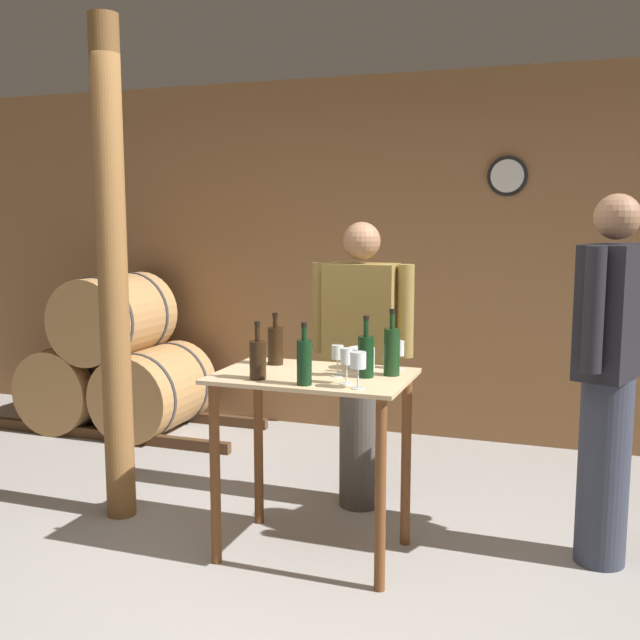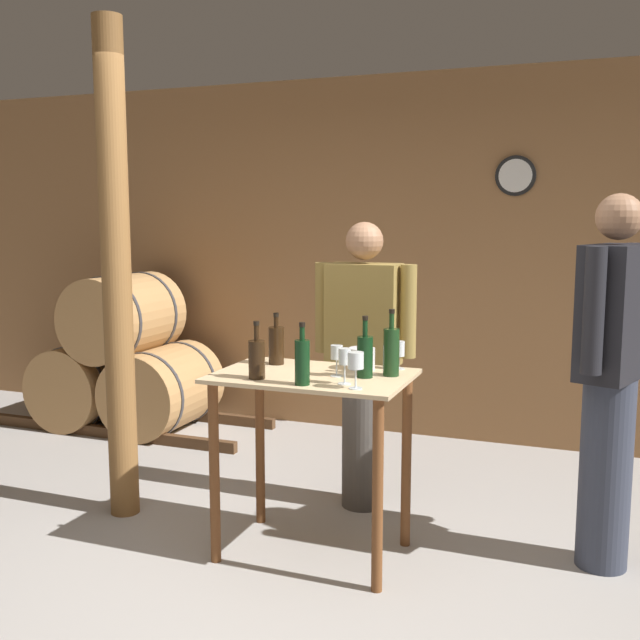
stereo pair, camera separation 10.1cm
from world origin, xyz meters
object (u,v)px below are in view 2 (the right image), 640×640
Objects in this scene: ice_bucket at (362,358)px; wine_bottle_far_right at (391,351)px; wine_glass_near_center at (345,358)px; person_host at (364,359)px; wine_bottle_center at (302,361)px; wooden_post at (117,275)px; wine_glass_near_left at (337,354)px; person_visitor_with_scarf at (611,374)px; wine_bottle_left at (257,358)px; wine_glass_far_side at (399,350)px; wine_bottle_right at (365,355)px; wine_bottle_far_left at (276,344)px; wine_glass_near_right at (356,362)px.

wine_bottle_far_right is at bearing -29.16° from ice_bucket.
wine_glass_near_center reaches higher than ice_bucket.
wine_glass_near_center is 0.10× the size of person_host.
ice_bucket is at bearing 71.61° from wine_bottle_center.
wine_glass_near_left is at bearing -4.65° from wooden_post.
person_visitor_with_scarf is at bearing 6.12° from wooden_post.
wine_glass_near_left is (0.33, 0.18, 0.01)m from wine_bottle_left.
ice_bucket is (-0.17, -0.06, -0.04)m from wine_glass_far_side.
wine_bottle_far_right is (0.32, 0.33, 0.01)m from wine_bottle_center.
wine_bottle_right is 0.18× the size of person_host.
wine_bottle_far_right reaches higher than wine_bottle_far_left.
wine_glass_near_left is 0.91× the size of wine_glass_near_right.
wine_bottle_far_left is at bearing 99.23° from wine_bottle_left.
person_host is at bearing 106.04° from ice_bucket.
wine_bottle_center is at bearing -177.31° from wine_glass_near_right.
ice_bucket is (-0.11, 0.42, -0.07)m from wine_glass_near_right.
wooden_post reaches higher than wine_bottle_far_left.
wine_bottle_center is at bearing -90.29° from person_host.
wine_bottle_left is 0.51m from wine_bottle_right.
wooden_post reaches higher than wine_bottle_center.
wine_glass_near_center is at bearing -10.15° from wooden_post.
wine_glass_near_center is at bearing -58.03° from wine_glass_near_left.
wine_bottle_far_left is 0.54m from wine_bottle_right.
wooden_post is 10.16× the size of wine_bottle_far_left.
wine_bottle_far_right is 2.13× the size of wine_glass_near_left.
wine_bottle_right is 1.78× the size of wine_glass_near_center.
wooden_post is 17.98× the size of wine_glass_near_left.
wine_glass_near_right is at bearing -3.56° from wine_bottle_left.
wine_bottle_right is at bearing -112.33° from wine_glass_far_side.
person_host is (-0.14, 0.48, -0.10)m from ice_bucket.
wine_glass_near_left is (0.39, -0.17, 0.01)m from wine_bottle_far_left.
wine_bottle_left is at bearing -174.87° from wine_glass_near_center.
wine_glass_near_center is at bearing 5.13° from wine_bottle_left.
wine_glass_near_right is at bearing -52.19° from wine_glass_near_left.
wine_bottle_left is 0.25m from wine_bottle_center.
wine_bottle_far_right is at bearing -164.55° from person_visitor_with_scarf.
wine_bottle_left is 0.64m from wine_bottle_far_right.
wine_bottle_left is 0.85× the size of wine_bottle_far_right.
wine_glass_near_center is 0.44m from wine_glass_far_side.
ice_bucket is at bearing 5.26° from wine_bottle_far_left.
wine_bottle_right is 2.09× the size of wine_glass_far_side.
wine_bottle_center is 1.90× the size of wine_glass_near_left.
wine_bottle_left is at bearing -16.44° from wooden_post.
ice_bucket is at bearing 74.01° from wine_glass_near_left.
wine_bottle_far_right is 1.02m from person_visitor_with_scarf.
ice_bucket is (0.39, 0.39, -0.05)m from wine_bottle_left.
wine_bottle_far_right reaches higher than wine_bottle_center.
wine_glass_near_center is at bearing 137.57° from wine_glass_near_right.
wine_bottle_right is at bearing -72.29° from person_host.
person_visitor_with_scarf reaches higher than wine_bottle_center.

